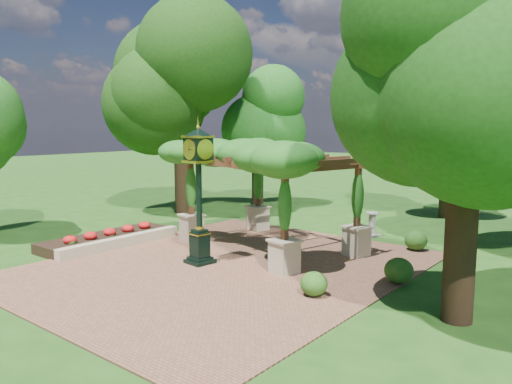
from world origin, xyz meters
The scene contains 14 objects.
ground centered at (0.00, 0.00, 0.00)m, with size 120.00×120.00×0.00m, color #1E4714.
brick_plaza centered at (0.00, 1.00, 0.02)m, with size 10.00×12.00×0.04m, color brown.
border_wall centered at (-4.60, 0.50, 0.20)m, with size 0.35×5.00×0.40m, color #C6B793.
flower_bed centered at (-5.50, 0.50, 0.18)m, with size 1.50×5.00×0.36m, color red.
pedestal_clock centered at (-0.87, 0.74, 2.60)m, with size 0.96×0.96×4.34m.
pergola centered at (-0.37, 3.70, 3.18)m, with size 6.88×5.15×3.88m.
sundial centered at (1.60, 7.84, 0.42)m, with size 0.65×0.65×0.96m.
shrub_front centered at (3.59, 0.40, 0.36)m, with size 0.70×0.70×0.63m, color #285518.
shrub_mid centered at (4.87, 2.73, 0.40)m, with size 0.80×0.80×0.72m, color #224B15.
shrub_back centered at (3.85, 6.63, 0.39)m, with size 0.77×0.77×0.70m, color #285719.
tree_west_near centered at (-8.24, 6.89, 6.77)m, with size 5.09×5.09×9.87m.
tree_west_far centered at (-6.90, 11.22, 4.91)m, with size 3.65×3.65×7.18m.
tree_north centered at (2.51, 13.84, 5.19)m, with size 3.53×3.53×7.60m.
tree_east_near centered at (6.93, 1.09, 5.65)m, with size 4.29×4.29×8.24m.
Camera 1 is at (10.14, -10.12, 4.38)m, focal length 35.00 mm.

